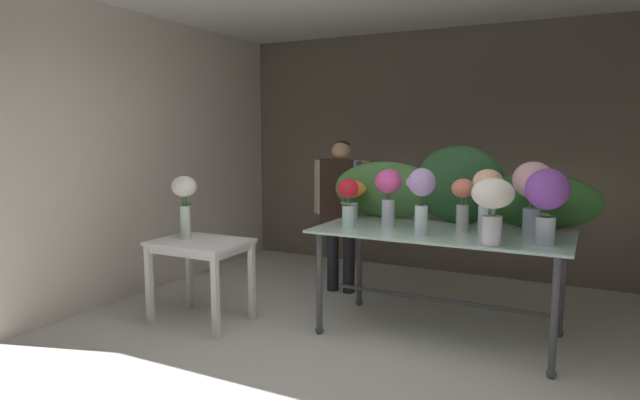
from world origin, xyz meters
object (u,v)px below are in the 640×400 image
object	(u,v)px
display_table_glass	(441,245)
vase_blush_peonies	(533,187)
side_table_white	(200,251)
florist	(341,200)
vase_peach_freesia	(487,196)
vase_white_roses_tall	(184,197)
vase_fuchsia_dahlias	(389,190)
vase_coral_ranunculus	(463,200)
vase_lilac_roses	(421,192)
vase_violet_hydrangea	(546,197)
vase_ivory_lilies	(493,203)
vase_sunset_tulips	(352,194)
vase_crimson_carnations	(348,199)

from	to	relation	value
display_table_glass	vase_blush_peonies	bearing A→B (deg)	8.40
side_table_white	florist	xyz separation A→B (m)	(0.69, 1.37, 0.33)
vase_peach_freesia	vase_white_roses_tall	bearing A→B (deg)	-168.09
side_table_white	vase_fuchsia_dahlias	bearing A→B (deg)	21.31
vase_coral_ranunculus	vase_lilac_roses	size ratio (longest dim) A/B	0.82
side_table_white	vase_white_roses_tall	world-z (taller)	vase_white_roses_tall
side_table_white	vase_violet_hydrangea	distance (m)	2.79
vase_blush_peonies	vase_ivory_lilies	world-z (taller)	vase_blush_peonies
vase_white_roses_tall	vase_violet_hydrangea	bearing A→B (deg)	8.23
vase_sunset_tulips	vase_fuchsia_dahlias	bearing A→B (deg)	-27.38
vase_crimson_carnations	vase_coral_ranunculus	bearing A→B (deg)	18.10
display_table_glass	vase_crimson_carnations	distance (m)	0.83
vase_lilac_roses	vase_sunset_tulips	xyz separation A→B (m)	(-0.77, 0.44, -0.09)
florist	vase_lilac_roses	bearing A→B (deg)	-41.68
florist	vase_white_roses_tall	world-z (taller)	florist
vase_peach_freesia	florist	bearing A→B (deg)	151.71
side_table_white	vase_lilac_roses	bearing A→B (deg)	11.16
side_table_white	vase_violet_hydrangea	xyz separation A→B (m)	(2.69, 0.41, 0.58)
vase_lilac_roses	vase_blush_peonies	world-z (taller)	vase_blush_peonies
vase_lilac_roses	vase_white_roses_tall	distance (m)	2.02
side_table_white	vase_coral_ranunculus	xyz separation A→B (m)	(2.07, 0.67, 0.49)
side_table_white	vase_ivory_lilies	world-z (taller)	vase_ivory_lilies
florist	vase_peach_freesia	distance (m)	1.82
florist	vase_white_roses_tall	bearing A→B (deg)	-121.80
vase_coral_ranunculus	vase_blush_peonies	world-z (taller)	vase_blush_peonies
side_table_white	vase_peach_freesia	bearing A→B (deg)	12.71
vase_sunset_tulips	vase_peach_freesia	size ratio (longest dim) A/B	0.70
side_table_white	vase_coral_ranunculus	bearing A→B (deg)	17.90
vase_coral_ranunculus	vase_white_roses_tall	size ratio (longest dim) A/B	0.76
vase_coral_ranunculus	florist	bearing A→B (deg)	153.04
vase_blush_peonies	vase_crimson_carnations	xyz separation A→B (m)	(-1.36, -0.35, -0.13)
vase_white_roses_tall	display_table_glass	bearing A→B (deg)	17.12
florist	vase_blush_peonies	size ratio (longest dim) A/B	2.79
vase_lilac_roses	vase_peach_freesia	bearing A→B (deg)	18.71
vase_ivory_lilies	vase_violet_hydrangea	bearing A→B (deg)	30.64
vase_lilac_roses	side_table_white	bearing A→B (deg)	-168.84
vase_violet_hydrangea	vase_crimson_carnations	size ratio (longest dim) A/B	1.31
display_table_glass	vase_coral_ranunculus	xyz separation A→B (m)	(0.16, 0.03, 0.37)
display_table_glass	vase_white_roses_tall	distance (m)	2.20
display_table_glass	vase_crimson_carnations	bearing A→B (deg)	-160.41
florist	vase_peach_freesia	size ratio (longest dim) A/B	3.08
side_table_white	display_table_glass	bearing A→B (deg)	18.44
vase_lilac_roses	vase_blush_peonies	xyz separation A→B (m)	(0.75, 0.38, 0.04)
vase_ivory_lilies	side_table_white	bearing A→B (deg)	-174.68
side_table_white	vase_sunset_tulips	world-z (taller)	vase_sunset_tulips
vase_sunset_tulips	display_table_glass	bearing A→B (deg)	-10.88
vase_white_roses_tall	vase_blush_peonies	bearing A→B (deg)	15.08
vase_lilac_roses	vase_white_roses_tall	xyz separation A→B (m)	(-1.99, -0.36, -0.11)
display_table_glass	vase_coral_ranunculus	size ratio (longest dim) A/B	4.70
vase_blush_peonies	vase_crimson_carnations	bearing A→B (deg)	-165.69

